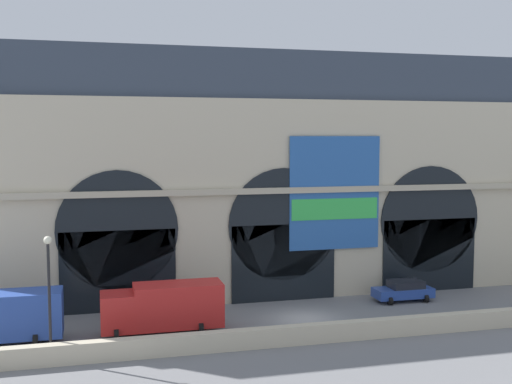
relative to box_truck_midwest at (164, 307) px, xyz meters
name	(u,v)px	position (x,y,z in m)	size (l,w,h in m)	color
ground_plane	(305,319)	(9.54, 0.81, -1.70)	(200.00, 200.00, 0.00)	slate
quay_parapet_wall	(331,332)	(9.54, -4.05, -1.13)	(90.00, 0.70, 1.14)	beige
station_building	(277,179)	(9.58, 7.83, 7.34)	(50.74, 4.45, 18.71)	beige
box_truck_midwest	(164,307)	(0.00, 0.00, 0.00)	(7.50, 2.91, 3.12)	red
car_mideast	(404,290)	(18.21, 3.39, -0.90)	(4.40, 2.22, 1.55)	#28479E
street_lamp_quayside	(49,281)	(-6.54, -3.25, 2.71)	(0.44, 0.44, 6.90)	black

